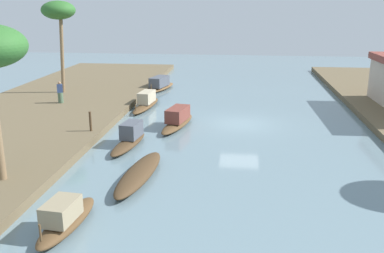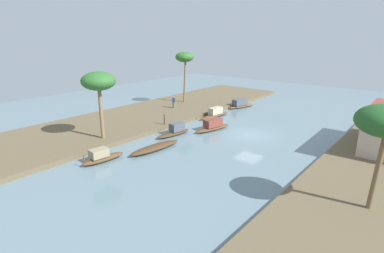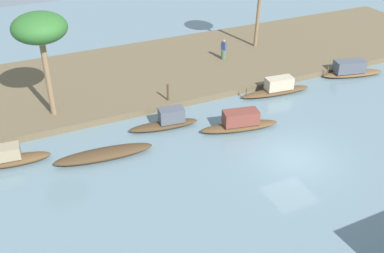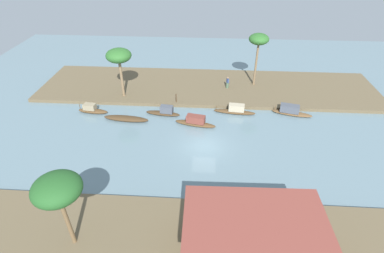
{
  "view_description": "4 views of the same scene",
  "coord_description": "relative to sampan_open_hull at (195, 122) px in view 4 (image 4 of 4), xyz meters",
  "views": [
    {
      "loc": [
        26.09,
        -0.09,
        7.45
      ],
      "look_at": [
        2.42,
        -2.8,
        0.45
      ],
      "focal_mm": 39.86,
      "sensor_mm": 36.0,
      "label": 1
    },
    {
      "loc": [
        27.06,
        14.37,
        9.89
      ],
      "look_at": [
        3.89,
        -4.48,
        0.93
      ],
      "focal_mm": 28.93,
      "sensor_mm": 36.0,
      "label": 2
    },
    {
      "loc": [
        13.74,
        16.36,
        14.24
      ],
      "look_at": [
        4.4,
        -3.57,
        1.17
      ],
      "focal_mm": 43.59,
      "sensor_mm": 36.0,
      "label": 3
    },
    {
      "loc": [
        -0.44,
        25.63,
        19.07
      ],
      "look_at": [
        1.45,
        -2.36,
        0.79
      ],
      "focal_mm": 29.04,
      "sensor_mm": 36.0,
      "label": 4
    }
  ],
  "objects": [
    {
      "name": "sampan_with_red_awning",
      "position": [
        12.59,
        -1.97,
        -0.05
      ],
      "size": [
        3.75,
        1.31,
        1.15
      ],
      "rotation": [
        0.0,
        0.0,
        -0.1
      ],
      "color": "brown",
      "rests_on": "river_water"
    },
    {
      "name": "riverside_building",
      "position": [
        -4.67,
        16.32,
        1.65
      ],
      "size": [
        9.15,
        5.82,
        3.38
      ],
      "rotation": [
        0.0,
        0.0,
        0.03
      ],
      "color": "#C6B29E",
      "rests_on": "riverbank_right"
    },
    {
      "name": "person_on_near_bank",
      "position": [
        -3.81,
        -9.09,
        0.58
      ],
      "size": [
        0.49,
        0.49,
        1.56
      ],
      "rotation": [
        0.0,
        0.0,
        1.97
      ],
      "color": "#4C664C",
      "rests_on": "riverbank_left"
    },
    {
      "name": "sampan_foreground",
      "position": [
        -4.61,
        -2.98,
        -0.04
      ],
      "size": [
        5.06,
        1.47,
        1.2
      ],
      "rotation": [
        0.0,
        0.0,
        -0.11
      ],
      "color": "brown",
      "rests_on": "river_water"
    },
    {
      "name": "sampan_upstream_small",
      "position": [
        8.08,
        -0.5,
        -0.22
      ],
      "size": [
        5.39,
        1.62,
        0.52
      ],
      "rotation": [
        0.0,
        0.0,
        -0.09
      ],
      "color": "#47331E",
      "rests_on": "river_water"
    },
    {
      "name": "sampan_open_hull",
      "position": [
        0.0,
        0.0,
        0.0
      ],
      "size": [
        4.8,
        1.94,
        1.23
      ],
      "rotation": [
        0.0,
        0.0,
        -0.2
      ],
      "color": "brown",
      "rests_on": "river_water"
    },
    {
      "name": "mooring_post",
      "position": [
        2.68,
        -4.56,
        0.5
      ],
      "size": [
        0.14,
        0.14,
        1.12
      ],
      "primitive_type": "cylinder",
      "color": "#4C3823",
      "rests_on": "riverbank_left"
    },
    {
      "name": "river_water",
      "position": [
        -1.15,
        3.84,
        -0.48
      ],
      "size": [
        72.52,
        72.52,
        0.0
      ],
      "primitive_type": "plane",
      "color": "slate",
      "rests_on": "ground"
    },
    {
      "name": "sampan_midstream",
      "position": [
        3.82,
        -2.03,
        -0.04
      ],
      "size": [
        4.24,
        1.47,
        1.24
      ],
      "rotation": [
        0.0,
        0.0,
        -0.13
      ],
      "color": "#47331E",
      "rests_on": "river_water"
    },
    {
      "name": "palm_tree_right_tall",
      "position": [
        7.56,
        16.3,
        5.01
      ],
      "size": [
        3.11,
        3.11,
        6.0
      ],
      "color": "brown",
      "rests_on": "riverbank_right"
    },
    {
      "name": "sampan_near_left_bank",
      "position": [
        -11.19,
        -3.18,
        0.0
      ],
      "size": [
        4.76,
        2.16,
        1.21
      ],
      "rotation": [
        0.0,
        0.0,
        -0.24
      ],
      "color": "brown",
      "rests_on": "river_water"
    },
    {
      "name": "riverbank_left",
      "position": [
        -1.15,
        -9.65,
        -0.27
      ],
      "size": [
        45.55,
        11.32,
        0.42
      ],
      "primitive_type": "cube",
      "color": "brown",
      "rests_on": "ground"
    },
    {
      "name": "palm_tree_left_far",
      "position": [
        9.67,
        -5.86,
        5.25
      ],
      "size": [
        3.09,
        3.09,
        6.27
      ],
      "color": "#7F6647",
      "rests_on": "riverbank_left"
    },
    {
      "name": "palm_tree_left_near",
      "position": [
        -7.49,
        -10.29,
        6.18
      ],
      "size": [
        2.58,
        2.58,
        7.12
      ],
      "color": "#7F6647",
      "rests_on": "riverbank_left"
    }
  ]
}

